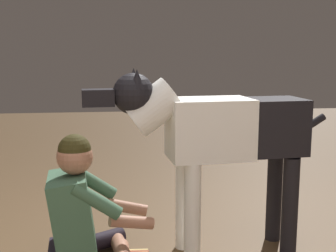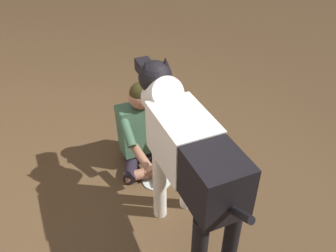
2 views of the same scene
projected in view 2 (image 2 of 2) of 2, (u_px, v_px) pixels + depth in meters
name	position (u px, v px, depth m)	size (l,w,h in m)	color
ground_plane	(122.00, 178.00, 3.18)	(13.95, 13.95, 0.00)	brown
person_sitting_on_floor	(144.00, 132.00, 3.18)	(0.65, 0.58, 0.81)	black
large_dog	(186.00, 149.00, 2.30)	(1.54, 0.39, 1.18)	white
hot_dog_on_plate	(157.00, 178.00, 3.14)	(0.26, 0.26, 0.06)	silver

